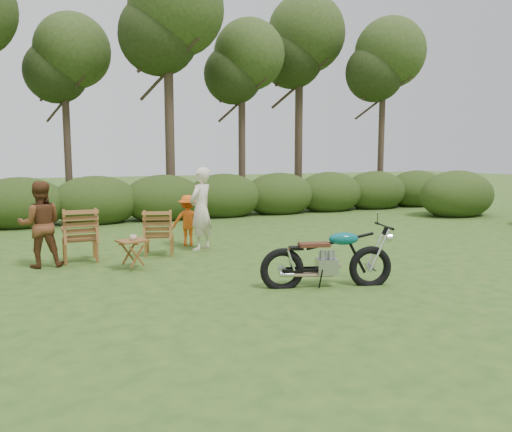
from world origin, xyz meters
name	(u,v)px	position (x,y,z in m)	size (l,w,h in m)	color
ground	(313,293)	(0.00, 0.00, 0.00)	(80.00, 80.00, 0.00)	#284B19
tree_line	(171,97)	(0.50, 9.74, 3.81)	(22.52, 11.62, 8.14)	#32241B
motorcycle	(326,286)	(0.36, 0.21, 0.00)	(1.93, 0.73, 1.10)	#0C9F9B
lawn_chair_right	(160,255)	(-1.40, 3.64, 0.00)	(0.63, 0.63, 0.92)	brown
lawn_chair_left	(81,261)	(-2.90, 3.63, 0.00)	(0.70, 0.70, 1.01)	brown
side_table	(133,255)	(-2.12, 2.58, 0.26)	(0.50, 0.42, 0.52)	brown
cup	(133,237)	(-2.10, 2.57, 0.57)	(0.12, 0.12, 0.09)	beige
adult_a	(201,250)	(-0.47, 3.79, 0.00)	(0.63, 0.42, 1.74)	beige
adult_b	(43,267)	(-3.57, 3.43, 0.00)	(0.75, 0.58, 1.54)	brown
child	(188,246)	(-0.58, 4.39, 0.00)	(0.72, 0.42, 1.12)	#DD5614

